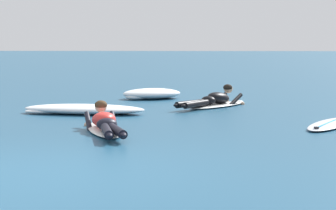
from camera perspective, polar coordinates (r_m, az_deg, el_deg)
name	(u,v)px	position (r m, az deg, el deg)	size (l,w,h in m)	color
ground_plane	(125,98)	(18.04, -3.62, 0.60)	(120.00, 120.00, 0.00)	navy
surfer_near	(105,124)	(11.51, -5.26, -1.60)	(1.06, 2.58, 0.53)	white
surfer_far	(214,101)	(15.66, 3.89, 0.34)	(1.81, 2.33, 0.53)	white
drifting_surfboard	(330,124)	(12.66, 13.34, -1.55)	(1.44, 2.17, 0.16)	silver
whitewater_front	(84,109)	(14.34, -6.98, -0.36)	(2.65, 1.18, 0.20)	white
whitewater_mid_right	(152,94)	(17.72, -1.36, 0.93)	(1.82, 1.56, 0.27)	white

